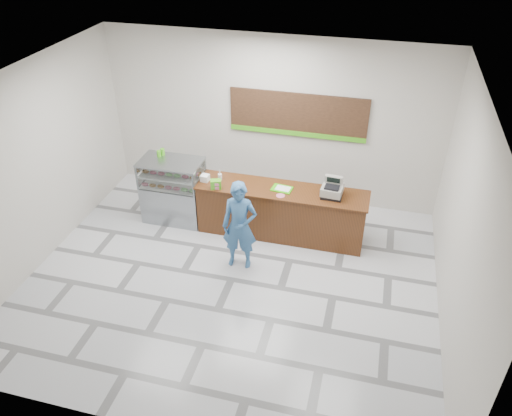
% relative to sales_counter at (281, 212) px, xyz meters
% --- Properties ---
extents(floor, '(7.00, 7.00, 0.00)m').
position_rel_sales_counter_xyz_m(floor, '(-0.55, -1.55, -0.52)').
color(floor, silver).
rests_on(floor, ground).
extents(back_wall, '(7.00, 0.00, 7.00)m').
position_rel_sales_counter_xyz_m(back_wall, '(-0.55, 1.45, 1.23)').
color(back_wall, beige).
rests_on(back_wall, floor).
extents(ceiling, '(7.00, 7.00, 0.00)m').
position_rel_sales_counter_xyz_m(ceiling, '(-0.55, -1.55, 2.98)').
color(ceiling, silver).
rests_on(ceiling, back_wall).
extents(sales_counter, '(3.26, 0.76, 1.03)m').
position_rel_sales_counter_xyz_m(sales_counter, '(0.00, 0.00, 0.00)').
color(sales_counter, '#562910').
rests_on(sales_counter, floor).
extents(display_case, '(1.22, 0.72, 1.33)m').
position_rel_sales_counter_xyz_m(display_case, '(-2.22, -0.00, 0.16)').
color(display_case, gray).
rests_on(display_case, floor).
extents(menu_board, '(2.80, 0.06, 0.90)m').
position_rel_sales_counter_xyz_m(menu_board, '(-0.00, 1.41, 1.42)').
color(menu_board, black).
rests_on(menu_board, back_wall).
extents(cash_register, '(0.40, 0.42, 0.36)m').
position_rel_sales_counter_xyz_m(cash_register, '(0.93, 0.01, 0.65)').
color(cash_register, black).
rests_on(cash_register, sales_counter).
extents(card_terminal, '(0.11, 0.16, 0.04)m').
position_rel_sales_counter_xyz_m(card_terminal, '(0.79, 0.06, 0.53)').
color(card_terminal, black).
rests_on(card_terminal, sales_counter).
extents(serving_tray, '(0.41, 0.32, 0.02)m').
position_rel_sales_counter_xyz_m(serving_tray, '(0.00, 0.01, 0.52)').
color(serving_tray, '#3AC30D').
rests_on(serving_tray, sales_counter).
extents(napkin_box, '(0.16, 0.16, 0.13)m').
position_rel_sales_counter_xyz_m(napkin_box, '(-1.50, -0.06, 0.58)').
color(napkin_box, white).
rests_on(napkin_box, sales_counter).
extents(straw_cup, '(0.08, 0.08, 0.12)m').
position_rel_sales_counter_xyz_m(straw_cup, '(-1.24, 0.06, 0.57)').
color(straw_cup, silver).
rests_on(straw_cup, sales_counter).
extents(promo_box, '(0.23, 0.19, 0.18)m').
position_rel_sales_counter_xyz_m(promo_box, '(-1.21, -0.27, 0.60)').
color(promo_box, '#46A91A').
rests_on(promo_box, sales_counter).
extents(donut_decal, '(0.16, 0.16, 0.00)m').
position_rel_sales_counter_xyz_m(donut_decal, '(0.02, -0.23, 0.52)').
color(donut_decal, '#D1607F').
rests_on(donut_decal, sales_counter).
extents(green_cup_left, '(0.08, 0.08, 0.13)m').
position_rel_sales_counter_xyz_m(green_cup_left, '(-2.50, 0.12, 0.88)').
color(green_cup_left, '#46A91A').
rests_on(green_cup_left, display_case).
extents(green_cup_right, '(0.09, 0.09, 0.14)m').
position_rel_sales_counter_xyz_m(green_cup_right, '(-2.46, 0.21, 0.88)').
color(green_cup_right, '#46A91A').
rests_on(green_cup_right, display_case).
extents(customer, '(0.65, 0.45, 1.69)m').
position_rel_sales_counter_xyz_m(customer, '(-0.51, -1.08, 0.33)').
color(customer, '#346395').
rests_on(customer, floor).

